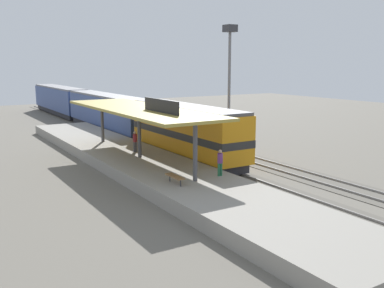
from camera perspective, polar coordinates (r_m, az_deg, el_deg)
The scene contains 12 objects.
ground_plane at distance 37.13m, azimuth 2.48°, elevation -1.95°, with size 120.00×120.00×0.00m, color #666056.
track_near at distance 36.06m, azimuth -0.15°, elevation -2.27°, with size 3.20×110.00×0.16m.
track_far at distance 38.61m, azimuth 5.68°, elevation -1.46°, with size 3.20×110.00×0.16m.
platform at distance 33.85m, azimuth -6.81°, elevation -2.47°, with size 6.00×44.00×0.90m, color gray.
station_canopy at distance 33.09m, azimuth -6.89°, elevation 4.41°, with size 5.20×18.00×4.70m.
platform_bench at distance 26.12m, azimuth -2.23°, elevation -4.28°, with size 0.44×1.70×0.50m.
locomotive at distance 36.27m, azimuth -0.80°, elevation 1.63°, with size 2.93×14.43×4.44m.
passenger_carriage_front at distance 52.42m, azimuth -10.99°, elevation 4.09°, with size 2.90×20.00×4.24m.
passenger_carriage_rear at distance 72.17m, azimuth -16.92°, elevation 5.55°, with size 2.90×20.00×4.24m.
light_mast at distance 43.99m, azimuth 4.94°, elevation 10.99°, with size 1.10×1.10×11.70m.
person_waiting at distance 35.58m, azimuth -7.45°, elevation 0.46°, with size 0.34×0.34×1.71m.
person_walking at distance 27.87m, azimuth 3.69°, elevation -2.27°, with size 0.34×0.34×1.71m.
Camera 1 is at (-18.40, -29.97, 8.02)m, focal length 40.81 mm.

